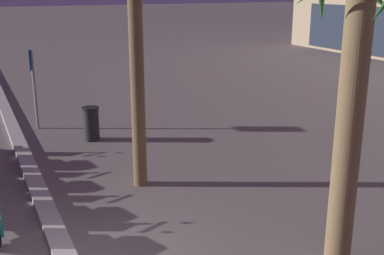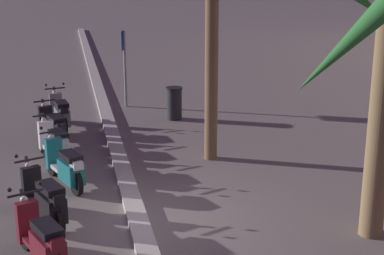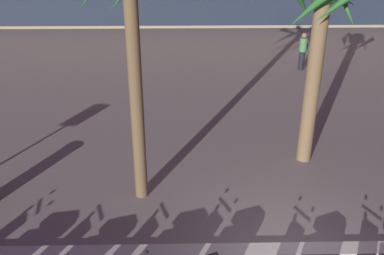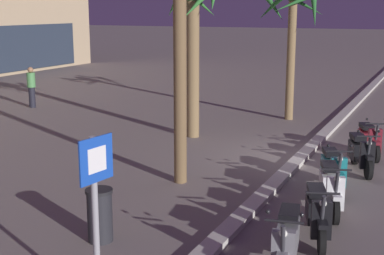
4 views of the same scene
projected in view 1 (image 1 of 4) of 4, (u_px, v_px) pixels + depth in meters
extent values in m
cylinder|color=#939399|center=(35.00, 90.00, 14.49)|extent=(0.09, 0.09, 2.40)
cube|color=#1947B7|center=(30.00, 60.00, 14.22)|extent=(0.60, 0.12, 0.60)
cube|color=white|center=(29.00, 60.00, 14.22)|extent=(0.33, 0.06, 0.33)
cylinder|color=olive|center=(349.00, 124.00, 6.93)|extent=(0.39, 0.39, 4.62)
cylinder|color=brown|center=(136.00, 53.00, 9.87)|extent=(0.30, 0.30, 5.75)
cylinder|color=#232328|center=(91.00, 125.00, 13.60)|extent=(0.44, 0.44, 0.90)
cylinder|color=black|center=(90.00, 108.00, 13.47)|extent=(0.48, 0.48, 0.06)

